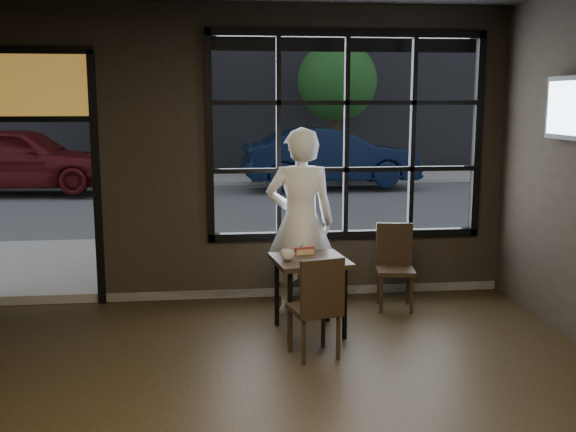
{
  "coord_description": "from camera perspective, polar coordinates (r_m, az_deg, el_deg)",
  "views": [
    {
      "loc": [
        -0.31,
        -3.82,
        2.2
      ],
      "look_at": [
        0.4,
        2.2,
        1.15
      ],
      "focal_mm": 42.0,
      "sensor_mm": 36.0,
      "label": 1
    }
  ],
  "objects": [
    {
      "name": "cup",
      "position": [
        6.27,
        -0.03,
        -3.33
      ],
      "size": [
        0.15,
        0.15,
        0.1
      ],
      "primitive_type": "imported",
      "rotation": [
        0.0,
        0.0,
        0.28
      ],
      "color": "silver",
      "rests_on": "cafe_table"
    },
    {
      "name": "stained_transom",
      "position": [
        7.53,
        -20.83,
        10.35
      ],
      "size": [
        1.2,
        0.06,
        0.7
      ],
      "primitive_type": "cube",
      "color": "orange",
      "rests_on": "ground"
    },
    {
      "name": "chair_window",
      "position": [
        7.22,
        9.08,
        -4.34
      ],
      "size": [
        0.45,
        0.45,
        0.9
      ],
      "primitive_type": "cube",
      "rotation": [
        0.0,
        0.0,
        -0.17
      ],
      "color": "black",
      "rests_on": "floor"
    },
    {
      "name": "tree_left",
      "position": [
        18.7,
        -12.6,
        12.08
      ],
      "size": [
        2.5,
        2.5,
        4.27
      ],
      "color": "#332114",
      "rests_on": "street_asphalt"
    },
    {
      "name": "window_frame",
      "position": [
        7.48,
        4.96,
        6.73
      ],
      "size": [
        3.06,
        0.12,
        2.28
      ],
      "primitive_type": "cube",
      "color": "black",
      "rests_on": "ground"
    },
    {
      "name": "man",
      "position": [
        6.9,
        1.04,
        -0.5
      ],
      "size": [
        0.73,
        0.51,
        1.93
      ],
      "primitive_type": "imported",
      "rotation": [
        0.0,
        0.0,
        3.07
      ],
      "color": "white",
      "rests_on": "floor"
    },
    {
      "name": "tree_right",
      "position": [
        19.33,
        4.17,
        11.29
      ],
      "size": [
        2.24,
        2.24,
        3.83
      ],
      "color": "#332114",
      "rests_on": "street_asphalt"
    },
    {
      "name": "hotdog",
      "position": [
        6.52,
        1.4,
        -2.99
      ],
      "size": [
        0.21,
        0.13,
        0.06
      ],
      "primitive_type": null,
      "rotation": [
        0.0,
        0.0,
        0.25
      ],
      "color": "tan",
      "rests_on": "cafe_table"
    },
    {
      "name": "navy_car",
      "position": [
        16.63,
        3.62,
        5.01
      ],
      "size": [
        4.35,
        1.72,
        1.41
      ],
      "primitive_type": "imported",
      "rotation": [
        0.0,
        0.0,
        1.62
      ],
      "color": "black",
      "rests_on": "street_asphalt"
    },
    {
      "name": "chair_near",
      "position": [
        5.84,
        2.22,
        -7.6
      ],
      "size": [
        0.47,
        0.47,
        0.9
      ],
      "primitive_type": "cube",
      "rotation": [
        0.0,
        0.0,
        3.39
      ],
      "color": "black",
      "rests_on": "floor"
    },
    {
      "name": "cafe_table",
      "position": [
        6.45,
        1.86,
        -6.71
      ],
      "size": [
        0.75,
        0.75,
        0.73
      ],
      "primitive_type": "cube",
      "rotation": [
        0.0,
        0.0,
        0.13
      ],
      "color": "black",
      "rests_on": "floor"
    },
    {
      "name": "maroon_car",
      "position": [
        16.84,
        -21.76,
        4.57
      ],
      "size": [
        4.58,
        2.19,
        1.51
      ],
      "primitive_type": "imported",
      "rotation": [
        0.0,
        0.0,
        1.48
      ],
      "color": "#510F10",
      "rests_on": "street_asphalt"
    },
    {
      "name": "street_asphalt",
      "position": [
        27.91,
        -6.1,
        5.23
      ],
      "size": [
        60.0,
        41.0,
        0.04
      ],
      "primitive_type": "cube",
      "color": "#545456",
      "rests_on": "ground"
    }
  ]
}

